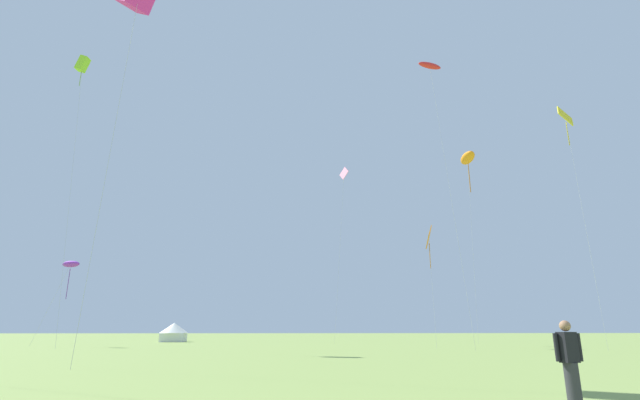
# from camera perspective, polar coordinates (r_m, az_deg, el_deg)

# --- Properties ---
(kite_yellow_diamond) EXTENTS (2.12, 1.68, 21.15)m
(kite_yellow_diamond) POSITION_cam_1_polar(r_m,az_deg,el_deg) (47.39, 28.01, 8.82)
(kite_yellow_diamond) COLOR yellow
(kite_yellow_diamond) RESTS_ON ground
(kite_orange_diamond) EXTENTS (0.80, 2.75, 11.21)m
(kite_orange_diamond) POSITION_cam_1_polar(r_m,az_deg,el_deg) (45.40, 13.27, -4.66)
(kite_orange_diamond) COLOR orange
(kite_orange_diamond) RESTS_ON ground
(kite_pink_diamond) EXTENTS (1.92, 1.57, 21.21)m
(kite_pink_diamond) POSITION_cam_1_polar(r_m,az_deg,el_deg) (57.54, 2.95, 2.80)
(kite_pink_diamond) COLOR pink
(kite_pink_diamond) RESTS_ON ground
(kite_orange_parafoil) EXTENTS (2.47, 4.31, 23.09)m
(kite_orange_parafoil) POSITION_cam_1_polar(r_m,az_deg,el_deg) (61.47, 17.73, 4.94)
(kite_orange_parafoil) COLOR orange
(kite_orange_parafoil) RESTS_ON ground
(kite_purple_parafoil) EXTENTS (3.62, 1.97, 8.23)m
(kite_purple_parafoil) POSITION_cam_1_polar(r_m,az_deg,el_deg) (52.57, -28.37, -6.99)
(kite_purple_parafoil) COLOR purple
(kite_purple_parafoil) RESTS_ON ground
(kite_red_parafoil) EXTENTS (2.57, 2.80, 25.77)m
(kite_red_parafoil) POSITION_cam_1_polar(r_m,az_deg,el_deg) (46.12, 13.38, 15.74)
(kite_red_parafoil) COLOR red
(kite_red_parafoil) RESTS_ON ground
(kite_lime_box) EXTENTS (2.86, 2.18, 28.08)m
(kite_lime_box) POSITION_cam_1_polar(r_m,az_deg,el_deg) (53.85, -27.23, 14.59)
(kite_lime_box) COLOR #99DB2D
(kite_lime_box) RESTS_ON ground
(person_spectator) EXTENTS (0.57, 0.33, 1.73)m
(person_spectator) POSITION_cam_1_polar(r_m,az_deg,el_deg) (11.12, 28.48, -17.49)
(person_spectator) COLOR #2D2D33
(person_spectator) RESTS_ON ground
(festival_tent_center) EXTENTS (3.66, 3.66, 2.38)m
(festival_tent_center) POSITION_cam_1_polar(r_m,az_deg,el_deg) (65.01, -17.57, -15.18)
(festival_tent_center) COLOR white
(festival_tent_center) RESTS_ON ground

